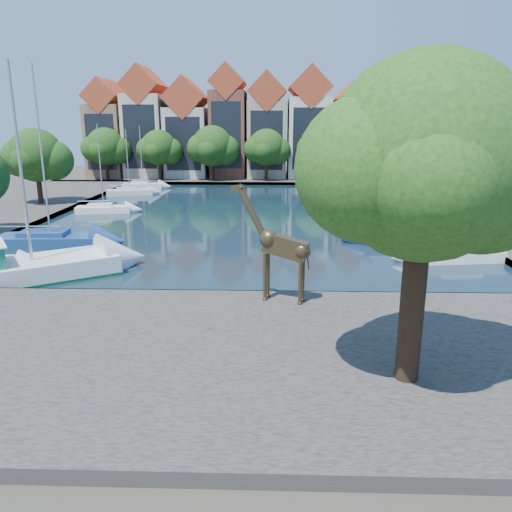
{
  "coord_description": "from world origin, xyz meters",
  "views": [
    {
      "loc": [
        2.85,
        -24.57,
        8.98
      ],
      "look_at": [
        2.09,
        -0.92,
        2.59
      ],
      "focal_mm": 35.0,
      "sensor_mm": 36.0,
      "label": 1
    }
  ],
  "objects": [
    {
      "name": "ground",
      "position": [
        0.0,
        0.0,
        0.0
      ],
      "size": [
        160.0,
        160.0,
        0.0
      ],
      "primitive_type": "plane",
      "color": "#38332B",
      "rests_on": "ground"
    },
    {
      "name": "sailboat_right_a",
      "position": [
        15.0,
        7.71,
        0.64
      ],
      "size": [
        6.28,
        2.85,
        9.4
      ],
      "color": "white",
      "rests_on": "water_basin"
    },
    {
      "name": "townhouse_center",
      "position": [
        -4.0,
        55.99,
        8.36
      ],
      "size": [
        5.44,
        9.18,
        16.93
      ],
      "color": "brown",
      "rests_on": "far_quay"
    },
    {
      "name": "far_quay",
      "position": [
        0.0,
        56.0,
        0.25
      ],
      "size": [
        60.0,
        16.0,
        0.5
      ],
      "primitive_type": "cube",
      "color": "#4B4841",
      "rests_on": "ground"
    },
    {
      "name": "far_tree_west",
      "position": [
        -13.91,
        50.49,
        5.08
      ],
      "size": [
        6.76,
        5.2,
        7.36
      ],
      "color": "#332114",
      "rests_on": "far_quay"
    },
    {
      "name": "right_quay",
      "position": [
        25.0,
        24.0,
        0.25
      ],
      "size": [
        14.0,
        52.0,
        0.5
      ],
      "primitive_type": "cube",
      "color": "#4B4841",
      "rests_on": "ground"
    },
    {
      "name": "far_tree_mid_east",
      "position": [
        2.1,
        50.49,
        5.13
      ],
      "size": [
        7.02,
        5.4,
        7.52
      ],
      "color": "#332114",
      "rests_on": "far_quay"
    },
    {
      "name": "sailboat_left_c",
      "position": [
        -14.15,
        24.8,
        0.58
      ],
      "size": [
        5.57,
        2.69,
        8.68
      ],
      "color": "white",
      "rests_on": "water_basin"
    },
    {
      "name": "far_tree_far_east",
      "position": [
        18.09,
        50.49,
        5.08
      ],
      "size": [
        6.76,
        5.2,
        7.36
      ],
      "color": "#332114",
      "rests_on": "far_quay"
    },
    {
      "name": "far_tree_far_west",
      "position": [
        -21.9,
        50.49,
        5.18
      ],
      "size": [
        7.28,
        5.6,
        7.68
      ],
      "color": "#332114",
      "rests_on": "far_quay"
    },
    {
      "name": "sailboat_left_e",
      "position": [
        -15.0,
        43.93,
        0.59
      ],
      "size": [
        5.57,
        2.21,
        8.37
      ],
      "color": "silver",
      "rests_on": "water_basin"
    },
    {
      "name": "far_tree_mid_west",
      "position": [
        -5.89,
        50.49,
        5.29
      ],
      "size": [
        7.8,
        6.0,
        8.0
      ],
      "color": "#332114",
      "rests_on": "far_quay"
    },
    {
      "name": "townhouse_east_inner",
      "position": [
        2.0,
        55.99,
        7.73
      ],
      "size": [
        5.94,
        9.18,
        15.79
      ],
      "color": "tan",
      "rests_on": "far_quay"
    },
    {
      "name": "townhouse_west_end",
      "position": [
        -23.0,
        55.99,
        7.36
      ],
      "size": [
        5.44,
        9.18,
        14.93
      ],
      "color": "#876249",
      "rests_on": "far_quay"
    },
    {
      "name": "townhouse_west_inner",
      "position": [
        -10.5,
        55.99,
        7.35
      ],
      "size": [
        6.43,
        9.18,
        15.15
      ],
      "color": "beige",
      "rests_on": "far_quay"
    },
    {
      "name": "townhouse_east_end",
      "position": [
        15.0,
        55.99,
        7.11
      ],
      "size": [
        5.44,
        9.18,
        14.43
      ],
      "color": "brown",
      "rests_on": "far_quay"
    },
    {
      "name": "giraffe_statue",
      "position": [
        3.22,
        -1.41,
        3.25
      ],
      "size": [
        3.84,
        1.57,
        5.6
      ],
      "color": "#3D331E",
      "rests_on": "near_quay"
    },
    {
      "name": "sailboat_left_d",
      "position": [
        -15.0,
        37.32,
        0.6
      ],
      "size": [
        5.89,
        3.42,
        8.0
      ],
      "color": "silver",
      "rests_on": "water_basin"
    },
    {
      "name": "far_tree_east",
      "position": [
        10.11,
        50.49,
        5.24
      ],
      "size": [
        7.54,
        5.8,
        7.84
      ],
      "color": "#332114",
      "rests_on": "far_quay"
    },
    {
      "name": "sailboat_right_d",
      "position": [
        12.0,
        41.26,
        0.72
      ],
      "size": [
        5.45,
        3.16,
        10.9
      ],
      "color": "silver",
      "rests_on": "water_basin"
    },
    {
      "name": "sailboat_right_c",
      "position": [
        15.0,
        32.85,
        0.63
      ],
      "size": [
        6.5,
        2.9,
        10.93
      ],
      "color": "silver",
      "rests_on": "water_basin"
    },
    {
      "name": "plane_tree",
      "position": [
        7.62,
        -9.01,
        7.67
      ],
      "size": [
        8.32,
        6.4,
        10.62
      ],
      "color": "#332114",
      "rests_on": "near_quay"
    },
    {
      "name": "townhouse_east_mid",
      "position": [
        8.5,
        55.99,
        8.1
      ],
      "size": [
        6.43,
        9.18,
        16.65
      ],
      "color": "beige",
      "rests_on": "far_quay"
    },
    {
      "name": "sailboat_right_b",
      "position": [
        13.56,
        13.18,
        0.65
      ],
      "size": [
        8.07,
        3.69,
        12.33
      ],
      "color": "navy",
      "rests_on": "water_basin"
    },
    {
      "name": "water_basin",
      "position": [
        0.0,
        24.0,
        0.04
      ],
      "size": [
        38.0,
        50.0,
        0.08
      ],
      "primitive_type": "cube",
      "color": "black",
      "rests_on": "ground"
    },
    {
      "name": "sailboat_left_b",
      "position": [
        -13.5,
        10.9,
        0.69
      ],
      "size": [
        7.8,
        3.13,
        12.79
      ],
      "color": "navy",
      "rests_on": "water_basin"
    },
    {
      "name": "townhouse_west_mid",
      "position": [
        -17.0,
        55.99,
        8.23
      ],
      "size": [
        5.94,
        9.18,
        16.79
      ],
      "color": "beige",
      "rests_on": "far_quay"
    },
    {
      "name": "side_tree_left_far",
      "position": [
        -21.9,
        27.99,
        5.38
      ],
      "size": [
        7.28,
        5.6,
        7.88
      ],
      "color": "#332114",
      "rests_on": "left_quay"
    },
    {
      "name": "near_quay",
      "position": [
        0.0,
        -7.0,
        0.25
      ],
      "size": [
        50.0,
        14.0,
        0.5
      ],
      "primitive_type": "cube",
      "color": "#4B4841",
      "rests_on": "ground"
    }
  ]
}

